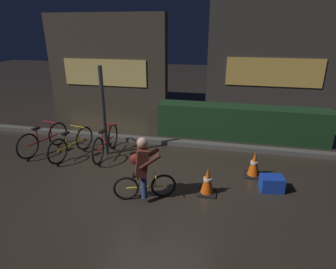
{
  "coord_description": "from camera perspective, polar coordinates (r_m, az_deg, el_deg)",
  "views": [
    {
      "loc": [
        1.45,
        -4.94,
        3.07
      ],
      "look_at": [
        0.2,
        0.6,
        0.9
      ],
      "focal_mm": 30.17,
      "sensor_mm": 36.0,
      "label": 1
    }
  ],
  "objects": [
    {
      "name": "ground_plane",
      "position": [
        5.99,
        -3.18,
        -9.94
      ],
      "size": [
        40.0,
        40.0,
        0.0
      ],
      "primitive_type": "plane",
      "color": "#2D261E"
    },
    {
      "name": "sidewalk_curb",
      "position": [
        7.88,
        1.15,
        -1.55
      ],
      "size": [
        12.0,
        0.24,
        0.12
      ],
      "primitive_type": "cube",
      "color": "#56544F",
      "rests_on": "ground"
    },
    {
      "name": "hedge_row",
      "position": [
        8.45,
        14.48,
        2.38
      ],
      "size": [
        4.8,
        0.7,
        0.96
      ],
      "primitive_type": "cube",
      "color": "#19381C",
      "rests_on": "ground"
    },
    {
      "name": "storefront_left",
      "position": [
        12.65,
        -12.37,
        14.69
      ],
      "size": [
        5.24,
        0.54,
        3.62
      ],
      "color": "#42382D",
      "rests_on": "ground"
    },
    {
      "name": "storefront_right",
      "position": [
        12.28,
        20.86,
        15.04
      ],
      "size": [
        5.25,
        0.54,
        4.21
      ],
      "color": "#383330",
      "rests_on": "ground"
    },
    {
      "name": "street_post",
      "position": [
        7.11,
        -12.89,
        4.44
      ],
      "size": [
        0.1,
        0.1,
        2.24
      ],
      "primitive_type": "cylinder",
      "color": "#2D2D33",
      "rests_on": "ground"
    },
    {
      "name": "parked_bike_leftmost",
      "position": [
        8.02,
        -23.85,
        -0.88
      ],
      "size": [
        0.5,
        1.58,
        0.74
      ],
      "rotation": [
        0.0,
        0.0,
        1.33
      ],
      "color": "black",
      "rests_on": "ground"
    },
    {
      "name": "parked_bike_left_mid",
      "position": [
        7.47,
        -18.9,
        -1.81
      ],
      "size": [
        0.48,
        1.54,
        0.72
      ],
      "rotation": [
        0.0,
        0.0,
        1.35
      ],
      "color": "black",
      "rests_on": "ground"
    },
    {
      "name": "parked_bike_center_left",
      "position": [
        7.28,
        -12.46,
        -1.59
      ],
      "size": [
        0.46,
        1.65,
        0.76
      ],
      "rotation": [
        0.0,
        0.0,
        1.62
      ],
      "color": "black",
      "rests_on": "ground"
    },
    {
      "name": "traffic_cone_near",
      "position": [
        5.6,
        7.98,
        -9.39
      ],
      "size": [
        0.36,
        0.36,
        0.55
      ],
      "color": "black",
      "rests_on": "ground"
    },
    {
      "name": "traffic_cone_far",
      "position": [
        6.44,
        17.0,
        -5.82
      ],
      "size": [
        0.36,
        0.36,
        0.56
      ],
      "color": "black",
      "rests_on": "ground"
    },
    {
      "name": "blue_crate",
      "position": [
        6.07,
        20.21,
        -9.26
      ],
      "size": [
        0.48,
        0.38,
        0.3
      ],
      "primitive_type": "cube",
      "rotation": [
        0.0,
        0.0,
        0.15
      ],
      "color": "#193DB7",
      "rests_on": "ground"
    },
    {
      "name": "cyclist",
      "position": [
        5.26,
        -5.12,
        -6.8
      ],
      "size": [
        1.13,
        0.51,
        1.25
      ],
      "rotation": [
        0.0,
        0.0,
        0.35
      ],
      "color": "black",
      "rests_on": "ground"
    }
  ]
}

